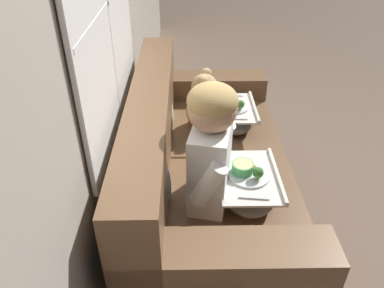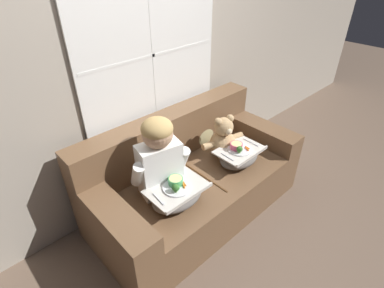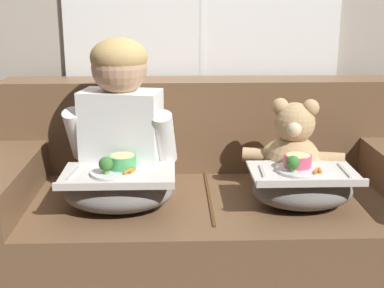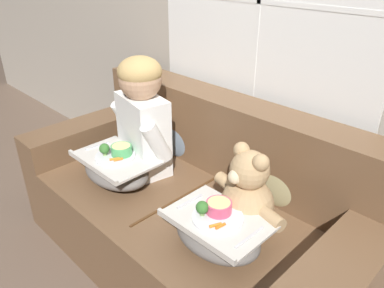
% 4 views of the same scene
% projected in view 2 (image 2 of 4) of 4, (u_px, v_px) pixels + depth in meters
% --- Properties ---
extents(ground_plane, '(14.00, 14.00, 0.00)m').
position_uv_depth(ground_plane, '(196.00, 208.00, 2.86)').
color(ground_plane, brown).
extents(wall_back_with_window, '(8.00, 0.08, 2.60)m').
position_uv_depth(wall_back_with_window, '(150.00, 60.00, 2.48)').
color(wall_back_with_window, '#A89E8E').
rests_on(wall_back_with_window, ground_plane).
extents(couch, '(1.90, 0.93, 0.88)m').
position_uv_depth(couch, '(192.00, 180.00, 2.71)').
color(couch, brown).
rests_on(couch, ground_plane).
extents(throw_pillow_behind_child, '(0.32, 0.16, 0.34)m').
position_uv_depth(throw_pillow_behind_child, '(141.00, 161.00, 2.49)').
color(throw_pillow_behind_child, slate).
rests_on(throw_pillow_behind_child, couch).
extents(throw_pillow_behind_teddy, '(0.31, 0.15, 0.32)m').
position_uv_depth(throw_pillow_behind_teddy, '(203.00, 130.00, 2.90)').
color(throw_pillow_behind_teddy, tan).
rests_on(throw_pillow_behind_teddy, couch).
extents(child_figure, '(0.49, 0.27, 0.65)m').
position_uv_depth(child_figure, '(159.00, 154.00, 2.22)').
color(child_figure, white).
rests_on(child_figure, couch).
extents(teddy_bear, '(0.43, 0.31, 0.40)m').
position_uv_depth(teddy_bear, '(223.00, 139.00, 2.74)').
color(teddy_bear, tan).
rests_on(teddy_bear, couch).
extents(lap_tray_child, '(0.44, 0.30, 0.23)m').
position_uv_depth(lap_tray_child, '(177.00, 194.00, 2.25)').
color(lap_tray_child, slate).
rests_on(lap_tray_child, child_figure).
extents(lap_tray_teddy, '(0.42, 0.30, 0.22)m').
position_uv_depth(lap_tray_teddy, '(239.00, 156.00, 2.67)').
color(lap_tray_teddy, slate).
rests_on(lap_tray_teddy, teddy_bear).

